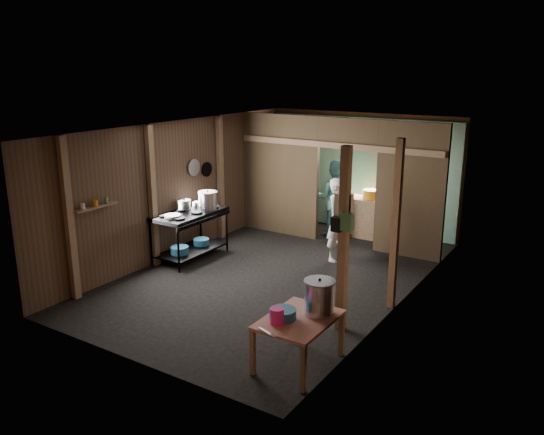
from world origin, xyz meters
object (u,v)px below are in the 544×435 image
Objects in this scene: stock_pot at (319,298)px; yellow_tub at (371,194)px; stove_pot_large at (208,201)px; cook at (338,220)px; gas_range at (190,235)px; prep_table at (299,342)px; pink_bucket at (277,316)px.

yellow_tub is (-1.49, 5.16, 0.11)m from stock_pot.
cook is at bearing 25.41° from stove_pot_large.
gas_range is at bearing 126.89° from cook.
yellow_tub is 1.69m from cook.
stove_pot_large is 1.06× the size of yellow_tub.
yellow_tub is (2.37, 3.11, 0.49)m from gas_range.
prep_table is 0.67× the size of cook.
stove_pot_large reaches higher than yellow_tub.
yellow_tub is at bearing 101.93° from pink_bucket.
prep_table is (3.71, -2.30, -0.14)m from gas_range.
stove_pot_large reaches higher than pink_bucket.
pink_bucket is 0.57× the size of yellow_tub.
gas_range is at bearing -127.26° from yellow_tub.
cook is (2.25, 1.07, -0.29)m from stove_pot_large.
stove_pot_large is 4.41m from stock_pot.
pink_bucket is 0.12× the size of cook.
gas_range is 4.46× the size of yellow_tub.
gas_range is 4.38m from stock_pot.
gas_range is at bearing 148.24° from prep_table.
yellow_tub is (2.20, 2.76, -0.13)m from stove_pot_large.
stove_pot_large is at bearing 64.26° from gas_range.
gas_range is 4.40m from pink_bucket.
yellow_tub is at bearing 106.11° from stock_pot.
stock_pot reaches higher than yellow_tub.
cook is at bearing -88.03° from yellow_tub.
pink_bucket is (3.56, -2.57, 0.27)m from gas_range.
prep_table is at bearing -154.45° from cook.
stock_pot is 1.32× the size of yellow_tub.
stove_pot_large reaches higher than gas_range.
prep_table is 4.49m from stove_pot_large.
stove_pot_large is 2.51m from cook.
prep_table is at bearing -76.03° from yellow_tub.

